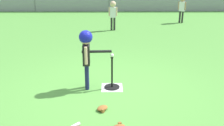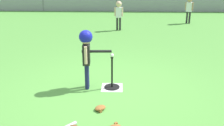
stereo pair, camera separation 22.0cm
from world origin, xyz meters
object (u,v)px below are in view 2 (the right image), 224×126
Objects in this scene: baseball_on_tee at (112,55)px; glove_near_bats at (100,108)px; batter_child at (86,48)px; batting_tee at (112,83)px; fielder_deep_left at (189,6)px; fielder_deep_center at (119,12)px.

glove_near_bats is at bearing -100.68° from baseball_on_tee.
batter_child is 4.56× the size of glove_near_bats.
glove_near_bats is (-0.18, -0.94, -0.07)m from batting_tee.
baseball_on_tee reaches higher than glove_near_bats.
batting_tee is at bearing 0.00° from baseball_on_tee.
batter_child is 1.08× the size of fielder_deep_left.
glove_near_bats is (-3.25, -7.64, -0.70)m from fielder_deep_left.
baseball_on_tee is at bearing 180.00° from batting_tee.
fielder_deep_left is 8.33m from glove_near_bats.
batting_tee is 0.93m from batter_child.
batter_child reaches higher than glove_near_bats.
batter_child reaches higher than batting_tee.
glove_near_bats is (-0.18, -0.94, -0.68)m from baseball_on_tee.
baseball_on_tee is 0.27× the size of glove_near_bats.
batting_tee is at bearing -90.83° from fielder_deep_center.
fielder_deep_left reaches higher than glove_near_bats.
fielder_deep_center is (0.59, 5.31, -0.16)m from batter_child.
fielder_deep_center is at bearing 89.17° from baseball_on_tee.
fielder_deep_left is at bearing 65.38° from batting_tee.
batting_tee is 0.96m from glove_near_bats.
baseball_on_tee is at bearing -114.62° from fielder_deep_left.
fielder_deep_center is (-2.99, -1.41, -0.01)m from fielder_deep_left.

